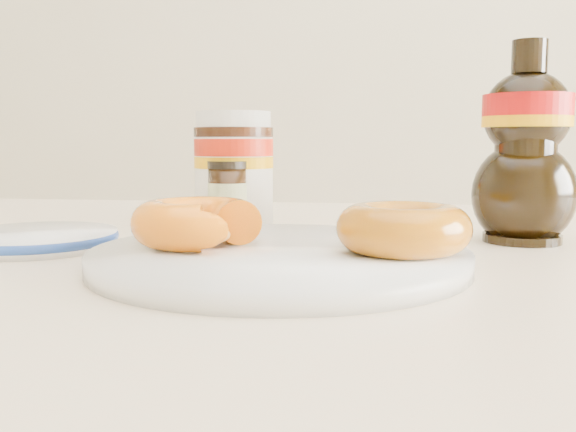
# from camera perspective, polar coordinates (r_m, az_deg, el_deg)

# --- Properties ---
(dining_table) EXTENTS (1.40, 0.90, 0.75)m
(dining_table) POSITION_cam_1_polar(r_m,az_deg,el_deg) (0.61, 7.23, -10.89)
(dining_table) COLOR beige
(dining_table) RESTS_ON ground
(plate) EXTENTS (0.30, 0.30, 0.01)m
(plate) POSITION_cam_1_polar(r_m,az_deg,el_deg) (0.51, -0.78, -3.67)
(plate) COLOR white
(plate) RESTS_ON dining_table
(donut_bitten) EXTENTS (0.12, 0.12, 0.04)m
(donut_bitten) POSITION_cam_1_polar(r_m,az_deg,el_deg) (0.53, -8.09, -0.58)
(donut_bitten) COLOR orange
(donut_bitten) RESTS_ON plate
(donut_whole) EXTENTS (0.13, 0.13, 0.04)m
(donut_whole) POSITION_cam_1_polar(r_m,az_deg,el_deg) (0.50, 10.21, -1.09)
(donut_whole) COLOR #9E660A
(donut_whole) RESTS_ON plate
(nutella_jar) EXTENTS (0.10, 0.10, 0.13)m
(nutella_jar) POSITION_cam_1_polar(r_m,az_deg,el_deg) (0.78, -4.83, 4.69)
(nutella_jar) COLOR white
(nutella_jar) RESTS_ON dining_table
(syrup_bottle) EXTENTS (0.12, 0.11, 0.20)m
(syrup_bottle) POSITION_cam_1_polar(r_m,az_deg,el_deg) (0.67, 20.39, 6.11)
(syrup_bottle) COLOR black
(syrup_bottle) RESTS_ON dining_table
(dark_jar) EXTENTS (0.05, 0.05, 0.08)m
(dark_jar) POSITION_cam_1_polar(r_m,az_deg,el_deg) (0.75, -5.33, 1.90)
(dark_jar) COLOR black
(dark_jar) RESTS_ON dining_table
(blue_rim_saucer) EXTENTS (0.15, 0.15, 0.02)m
(blue_rim_saucer) POSITION_cam_1_polar(r_m,az_deg,el_deg) (0.65, -21.52, -1.87)
(blue_rim_saucer) COLOR white
(blue_rim_saucer) RESTS_ON dining_table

